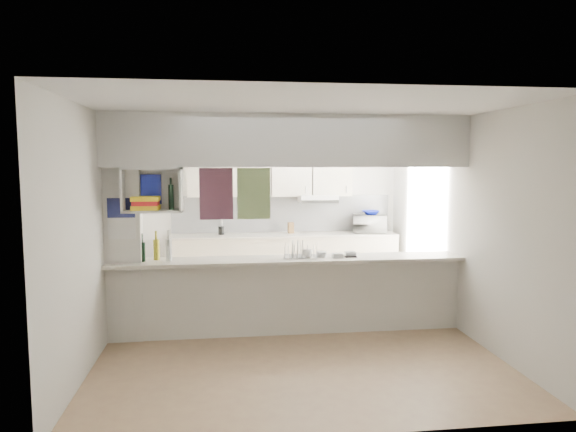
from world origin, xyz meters
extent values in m
plane|color=#9B765A|center=(0.00, 0.00, 0.00)|extent=(4.80, 4.80, 0.00)
plane|color=white|center=(0.00, 0.00, 2.60)|extent=(4.80, 4.80, 0.00)
plane|color=silver|center=(0.00, 2.40, 1.30)|extent=(4.20, 0.00, 4.20)
plane|color=silver|center=(-2.10, 0.00, 1.30)|extent=(0.00, 4.80, 4.80)
plane|color=silver|center=(2.10, 0.00, 1.30)|extent=(0.00, 4.80, 4.80)
cube|color=silver|center=(0.00, 0.00, 0.44)|extent=(4.20, 0.15, 0.88)
cube|color=#B4AE9E|center=(0.00, 0.00, 0.90)|extent=(4.20, 0.50, 0.04)
cube|color=white|center=(0.00, 0.00, 2.30)|extent=(4.20, 0.50, 0.60)
cube|color=silver|center=(-1.90, 0.00, 1.30)|extent=(0.40, 0.18, 2.60)
cube|color=#191E4C|center=(-1.90, -0.10, 1.55)|extent=(0.30, 0.01, 0.22)
cube|color=white|center=(-1.90, -0.10, 1.32)|extent=(0.30, 0.01, 0.24)
cube|color=black|center=(-0.85, 0.22, 1.68)|extent=(0.40, 0.02, 0.62)
cube|color=#165D64|center=(-0.40, 0.22, 1.68)|extent=(0.40, 0.02, 0.62)
cube|color=white|center=(-1.55, -0.10, 1.51)|extent=(0.65, 0.35, 0.02)
cube|color=white|center=(-1.55, -0.10, 1.99)|extent=(0.65, 0.35, 0.02)
cube|color=white|center=(-1.55, 0.06, 1.75)|extent=(0.65, 0.02, 0.50)
cube|color=white|center=(-1.86, -0.10, 1.75)|extent=(0.02, 0.35, 0.50)
cube|color=white|center=(-1.24, -0.10, 1.75)|extent=(0.02, 0.35, 0.50)
cube|color=yellow|center=(-1.63, -0.10, 1.55)|extent=(0.30, 0.24, 0.05)
cube|color=red|center=(-1.63, -0.10, 1.60)|extent=(0.28, 0.22, 0.05)
cube|color=yellow|center=(-1.63, -0.10, 1.65)|extent=(0.30, 0.24, 0.05)
cube|color=navy|center=(-1.60, 0.02, 1.75)|extent=(0.26, 0.02, 0.34)
cylinder|color=black|center=(-1.35, -0.10, 1.67)|extent=(0.06, 0.06, 0.28)
cube|color=beige|center=(0.20, 2.10, 0.45)|extent=(3.60, 0.60, 0.90)
cube|color=#B4AE9E|center=(0.20, 2.10, 0.91)|extent=(3.60, 0.63, 0.03)
cube|color=silver|center=(0.20, 2.38, 1.22)|extent=(3.60, 0.03, 0.60)
cube|color=beige|center=(0.00, 2.23, 1.88)|extent=(2.62, 0.34, 0.72)
cube|color=white|center=(0.75, 2.16, 1.48)|extent=(0.60, 0.46, 0.12)
cube|color=silver|center=(0.75, 1.93, 1.45)|extent=(0.60, 0.02, 0.05)
imported|color=white|center=(1.61, 2.11, 1.07)|extent=(0.60, 0.47, 0.29)
imported|color=navy|center=(1.62, 2.10, 1.25)|extent=(0.28, 0.28, 0.07)
cube|color=silver|center=(0.15, 0.03, 0.93)|extent=(0.45, 0.37, 0.01)
cylinder|color=white|center=(0.05, 0.05, 1.04)|extent=(0.05, 0.20, 0.20)
cylinder|color=white|center=(0.11, 0.04, 1.04)|extent=(0.05, 0.20, 0.20)
cylinder|color=white|center=(0.17, 0.03, 1.04)|extent=(0.05, 0.20, 0.20)
imported|color=white|center=(0.22, -0.03, 0.98)|extent=(0.15, 0.15, 0.09)
cylinder|color=black|center=(-1.70, 0.00, 1.03)|extent=(0.07, 0.07, 0.22)
cylinder|color=black|center=(-1.70, 0.00, 1.19)|extent=(0.03, 0.03, 0.10)
cylinder|color=olive|center=(-1.55, 0.08, 1.04)|extent=(0.07, 0.07, 0.24)
cylinder|color=olive|center=(-1.55, 0.08, 1.21)|extent=(0.03, 0.03, 0.10)
cylinder|color=silver|center=(-1.40, 0.00, 1.05)|extent=(0.07, 0.07, 0.26)
cylinder|color=silver|center=(-1.40, 0.00, 1.23)|extent=(0.03, 0.03, 0.10)
cylinder|color=silver|center=(0.40, 0.04, 0.95)|extent=(0.13, 0.13, 0.06)
cube|color=silver|center=(0.58, -0.06, 0.95)|extent=(0.13, 0.09, 0.05)
cube|color=silver|center=(0.76, 0.04, 0.95)|extent=(0.13, 0.09, 0.05)
cube|color=black|center=(0.75, -0.03, 0.93)|extent=(0.14, 0.07, 0.01)
cylinder|color=black|center=(-0.80, 2.15, 0.99)|extent=(0.10, 0.10, 0.13)
cube|color=#54391C|center=(0.32, 2.18, 1.01)|extent=(0.10, 0.09, 0.18)
camera|label=1|loc=(-0.78, -5.98, 2.04)|focal=32.00mm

